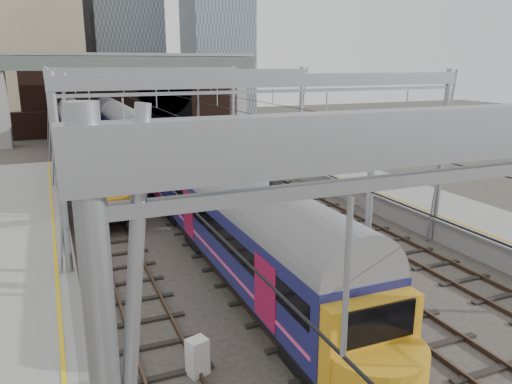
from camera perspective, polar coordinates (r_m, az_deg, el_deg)
name	(u,v)px	position (r m, az deg, el deg)	size (l,w,h in m)	color
ground	(403,370)	(15.22, 16.44, -18.95)	(160.00, 160.00, 0.00)	#38332D
tracks	(225,218)	(27.29, -3.57, -3.02)	(14.40, 80.00, 0.22)	#4C3828
overhead_line	(189,90)	(32.27, -7.62, 11.44)	(16.80, 80.00, 8.00)	gray
retaining_wall	(134,96)	(62.45, -13.77, 10.56)	(28.00, 2.75, 9.00)	#301B15
overbridge	(128,72)	(56.26, -14.40, 13.12)	(28.00, 3.00, 9.25)	gray
city_skyline	(117,1)	(81.35, -15.60, 20.30)	(37.50, 27.50, 60.00)	tan
train_main	(142,143)	(38.96, -12.94, 5.48)	(2.57, 59.48, 4.50)	black
train_second	(73,122)	(55.18, -20.16, 7.57)	(2.61, 60.43, 4.56)	black
signal_near_left	(274,226)	(15.64, 2.04, -3.90)	(0.41, 0.48, 5.30)	black
relay_cabinet	(197,357)	(14.32, -6.70, -18.20)	(0.53, 0.44, 1.06)	silver
equip_cover_b	(249,291)	(18.81, -0.75, -11.29)	(0.82, 0.58, 0.10)	blue
equip_cover_c	(360,276)	(20.47, 11.79, -9.38)	(0.85, 0.60, 0.10)	blue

